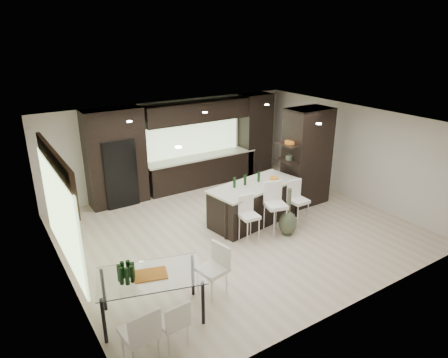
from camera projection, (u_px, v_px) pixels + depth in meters
ground at (237, 229)px, 9.91m from camera, size 8.00×8.00×0.00m
back_wall at (173, 145)px, 12.19m from camera, size 8.00×0.02×2.70m
left_wall at (61, 220)px, 7.41m from camera, size 0.02×7.00×2.70m
right_wall at (352, 152)px, 11.46m from camera, size 0.02×7.00×2.70m
ceiling at (238, 122)px, 8.96m from camera, size 8.00×7.00×0.02m
window_left at (60, 215)px, 7.59m from camera, size 0.04×3.20×1.90m
window_back at (191, 136)px, 12.39m from camera, size 3.40×0.04×1.20m
stone_accent at (55, 170)px, 7.29m from camera, size 0.08×3.00×0.80m
ceiling_spots at (232, 121)px, 9.16m from camera, size 4.00×3.00×0.02m
back_cabinetry at (192, 145)px, 12.18m from camera, size 6.80×0.68×2.70m
refrigerator at (118, 172)px, 11.07m from camera, size 0.90×0.68×1.90m
partition_column at (307, 157)px, 11.06m from camera, size 1.20×0.80×2.70m
kitchen_island at (254, 203)px, 10.19m from camera, size 2.57×1.41×1.01m
stool_left at (249, 224)px, 9.18m from camera, size 0.44×0.44×0.91m
stool_mid at (275, 214)px, 9.51m from camera, size 0.57×0.57×1.05m
stool_right at (298, 209)px, 9.92m from camera, size 0.43×0.43×0.96m
bench at (233, 213)px, 10.27m from camera, size 1.29×0.84×0.46m
floor_vase at (288, 212)px, 9.48m from camera, size 0.48×0.48×1.19m
dining_table at (152, 296)px, 6.77m from camera, size 1.95×1.44×0.84m
chair_near at (172, 324)px, 6.17m from camera, size 0.45×0.45×0.79m
chair_far at (139, 336)px, 5.84m from camera, size 0.53×0.53×0.92m
chair_end at (212, 273)px, 7.37m from camera, size 0.57×0.57×0.89m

